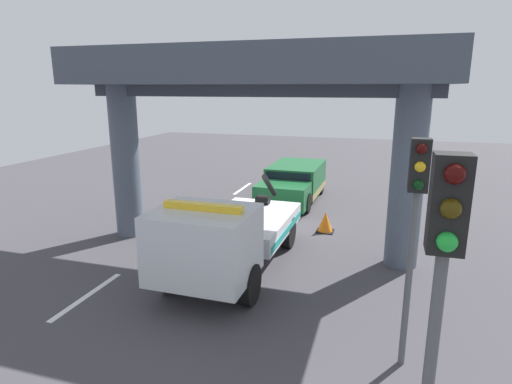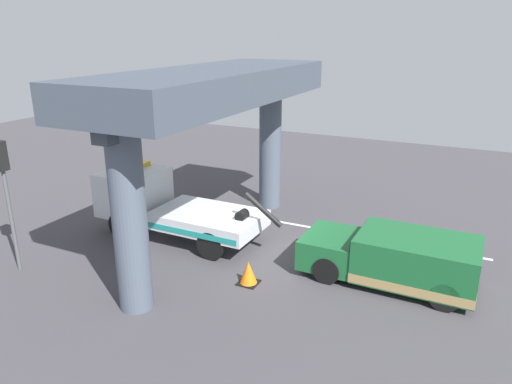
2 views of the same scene
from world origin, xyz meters
The scene contains 10 objects.
ground_plane centered at (0.00, 0.00, -0.05)m, with size 60.00×40.00×0.10m, color #423F44.
lane_stripe_west centered at (-6.00, -2.96, 0.00)m, with size 2.60×0.16×0.01m, color silver.
lane_stripe_mid centered at (0.00, -2.96, 0.00)m, with size 2.60×0.16×0.01m, color silver.
lane_stripe_east centered at (6.00, -2.96, 0.00)m, with size 2.60×0.16×0.01m, color silver.
tow_truck_white centered at (3.98, -0.01, 1.20)m, with size 7.27×2.50×2.46m.
towed_van_green centered at (-4.57, 0.00, 0.78)m, with size 5.23×2.28×1.58m.
overpass_structure centered at (1.67, 0.00, 5.11)m, with size 3.60×11.05×6.18m.
traffic_light_near centered at (1.52, 4.44, 2.91)m, with size 0.39×0.32×3.98m.
traffic_light_far centered at (6.52, 4.44, 3.09)m, with size 0.39×0.32×4.23m.
traffic_cone_orange centered at (-0.57, 2.02, 0.35)m, with size 0.61×0.61×0.73m.
Camera 2 is at (-6.46, 13.66, 7.36)m, focal length 33.73 mm.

